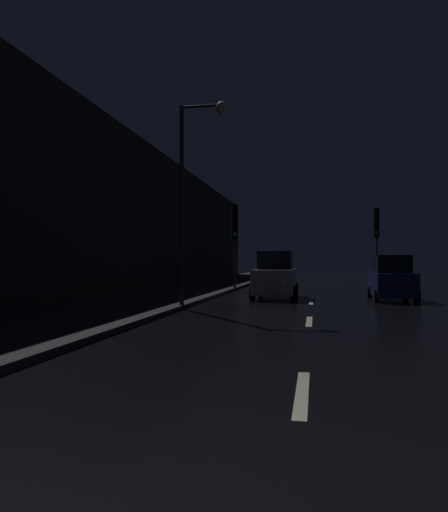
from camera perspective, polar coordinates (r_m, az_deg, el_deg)
ground at (r=27.65m, az=10.30°, el=-4.02°), size 25.23×84.00×0.02m
sidewalk_left at (r=28.41m, az=-2.77°, el=-3.76°), size 4.40×84.00×0.15m
building_facade_left at (r=25.90m, az=-10.20°, el=4.65°), size 0.80×63.00×8.01m
lane_centerline at (r=13.11m, az=9.93°, el=-7.73°), size 0.16×15.69×0.01m
traffic_light_far_right at (r=33.25m, az=17.46°, el=3.00°), size 0.37×0.48×5.09m
traffic_light_far_left at (r=26.29m, az=1.26°, el=3.23°), size 0.37×0.48×4.70m
streetlamp_overhead at (r=16.79m, az=-3.42°, el=9.80°), size 1.70×0.44×7.01m
car_approaching_headlights at (r=21.79m, az=6.04°, el=-2.41°), size 1.90×4.12×2.08m
car_parked_right_far at (r=21.59m, az=19.04°, el=-2.63°), size 1.73×3.74×1.88m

